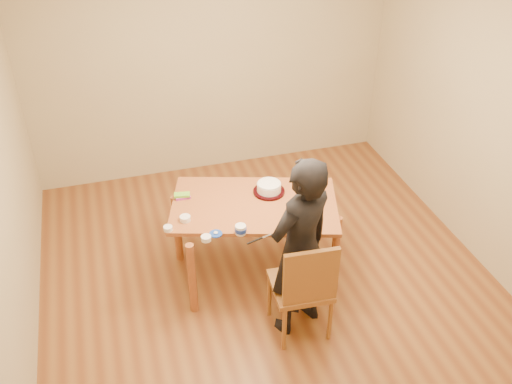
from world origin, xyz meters
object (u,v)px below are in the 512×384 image
object	(u,v)px
cake_plate	(269,192)
dining_chair	(300,286)
person	(300,249)
dining_table	(254,205)
cake	(269,187)

from	to	relation	value
cake_plate	dining_chair	bearing A→B (deg)	-91.36
dining_chair	cake_plate	distance (m)	0.95
cake_plate	person	world-z (taller)	person
dining_table	person	xyz separation A→B (m)	(0.15, -0.73, 0.06)
person	cake_plate	bearing A→B (deg)	-114.69
dining_chair	cake_plate	world-z (taller)	cake_plate
cake	dining_chair	bearing A→B (deg)	-91.36
dining_chair	cake	distance (m)	0.97
person	dining_table	bearing A→B (deg)	-101.64
dining_table	cake	xyz separation A→B (m)	(0.17, 0.13, 0.07)
dining_chair	cake	xyz separation A→B (m)	(0.02, 0.90, 0.35)
dining_chair	person	bearing A→B (deg)	94.01
dining_chair	person	distance (m)	0.34
dining_table	cake_plate	bearing A→B (deg)	53.51
dining_table	dining_chair	distance (m)	0.84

